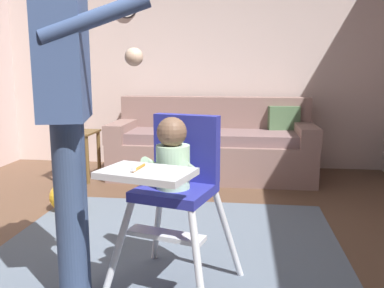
% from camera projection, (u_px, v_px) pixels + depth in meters
% --- Properties ---
extents(ground, '(6.15, 7.13, 0.10)m').
position_uv_depth(ground, '(128.00, 279.00, 2.38)').
color(ground, brown).
extents(wall_far, '(5.35, 0.06, 2.70)m').
position_uv_depth(wall_far, '(190.00, 54.00, 4.86)').
color(wall_far, beige).
rests_on(wall_far, ground).
extents(area_rug, '(2.25, 2.53, 0.01)m').
position_uv_depth(area_rug, '(161.00, 269.00, 2.39)').
color(area_rug, slate).
rests_on(area_rug, ground).
extents(couch, '(2.18, 0.86, 0.86)m').
position_uv_depth(couch, '(213.00, 146.00, 4.49)').
color(couch, '#83645D').
rests_on(couch, ground).
extents(high_chair, '(0.74, 0.83, 0.94)m').
position_uv_depth(high_chair, '(175.00, 172.00, 2.06)').
color(high_chair, silver).
rests_on(high_chair, ground).
extents(adult_standing, '(0.60, 0.49, 1.70)m').
position_uv_depth(adult_standing, '(68.00, 111.00, 1.93)').
color(adult_standing, '#344565').
rests_on(adult_standing, ground).
extents(toy_ball, '(0.24, 0.24, 0.24)m').
position_uv_depth(toy_ball, '(64.00, 197.00, 3.38)').
color(toy_ball, gold).
rests_on(toy_ball, ground).
extents(side_table, '(0.40, 0.40, 0.52)m').
position_uv_depth(side_table, '(77.00, 144.00, 4.33)').
color(side_table, brown).
rests_on(side_table, ground).
extents(sippy_cup, '(0.07, 0.07, 0.10)m').
position_uv_depth(sippy_cup, '(73.00, 127.00, 4.30)').
color(sippy_cup, '#284CB7').
rests_on(sippy_cup, side_table).
extents(wall_clock, '(0.27, 0.04, 0.27)m').
position_uv_depth(wall_clock, '(126.00, 7.00, 4.81)').
color(wall_clock, white).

